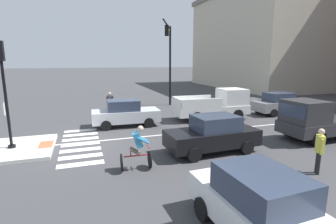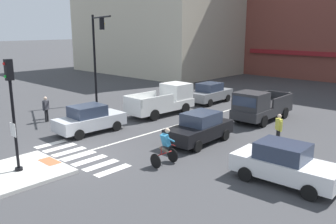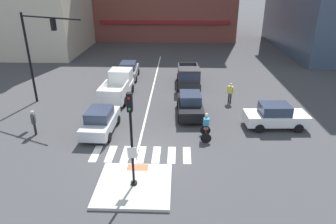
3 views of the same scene
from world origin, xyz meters
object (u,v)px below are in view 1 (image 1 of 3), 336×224
object	(u,v)px
car_silver_westbound_near	(125,113)
cyclist	(137,147)
car_grey_westbound_distant	(279,103)
car_black_eastbound_mid	(213,134)
pedestrian_at_curb_left	(110,101)
pedestrian_waiting_far_side	(320,147)
signal_pole	(4,85)
traffic_light_mast	(169,54)
pickup_truck_charcoal_eastbound_far	(321,120)
car_white_cross_right	(264,210)
pickup_truck_white_westbound_far	(217,105)

from	to	relation	value
car_silver_westbound_near	cyclist	size ratio (longest dim) A/B	2.48
car_grey_westbound_distant	car_black_eastbound_mid	world-z (taller)	same
pedestrian_at_curb_left	pedestrian_waiting_far_side	size ratio (longest dim) A/B	1.00
signal_pole	cyclist	bearing A→B (deg)	52.47
signal_pole	traffic_light_mast	distance (m)	13.50
signal_pole	pedestrian_at_curb_left	xyz separation A→B (m)	(-7.05, 5.13, -1.98)
pedestrian_at_curb_left	car_black_eastbound_mid	bearing A→B (deg)	18.89
cyclist	pickup_truck_charcoal_eastbound_far	bearing A→B (deg)	94.75
car_black_eastbound_mid	pedestrian_waiting_far_side	bearing A→B (deg)	37.25
cyclist	signal_pole	bearing A→B (deg)	-127.53
signal_pole	car_white_cross_right	bearing A→B (deg)	38.28
pickup_truck_white_westbound_far	car_black_eastbound_mid	bearing A→B (deg)	-30.73
car_grey_westbound_distant	pedestrian_at_curb_left	bearing A→B (deg)	-108.77
car_white_cross_right	car_black_eastbound_mid	xyz separation A→B (m)	(-5.63, 1.78, 0.00)
traffic_light_mast	car_white_cross_right	xyz separation A→B (m)	(17.06, -3.61, -3.78)
car_silver_westbound_near	car_black_eastbound_mid	xyz separation A→B (m)	(5.87, 2.93, 0.00)
pedestrian_at_curb_left	traffic_light_mast	bearing A→B (deg)	105.20
car_white_cross_right	pickup_truck_charcoal_eastbound_far	xyz separation A→B (m)	(-5.58, 7.97, 0.17)
car_white_cross_right	pickup_truck_charcoal_eastbound_far	bearing A→B (deg)	124.99
car_white_cross_right	pickup_truck_charcoal_eastbound_far	world-z (taller)	pickup_truck_charcoal_eastbound_far
signal_pole	car_silver_westbound_near	world-z (taller)	signal_pole
pedestrian_at_curb_left	pedestrian_waiting_far_side	world-z (taller)	same
car_black_eastbound_mid	pickup_truck_charcoal_eastbound_far	world-z (taller)	pickup_truck_charcoal_eastbound_far
car_silver_westbound_near	car_black_eastbound_mid	world-z (taller)	same
car_silver_westbound_near	pedestrian_waiting_far_side	xyz separation A→B (m)	(9.12, 5.40, 0.17)
signal_pole	pedestrian_at_curb_left	world-z (taller)	signal_pole
car_grey_westbound_distant	pickup_truck_charcoal_eastbound_far	distance (m)	6.46
pickup_truck_charcoal_eastbound_far	cyclist	size ratio (longest dim) A/B	3.05
car_silver_westbound_near	pickup_truck_white_westbound_far	size ratio (longest dim) A/B	0.80
signal_pole	pedestrian_at_curb_left	size ratio (longest dim) A/B	2.80
pickup_truck_white_westbound_far	pedestrian_waiting_far_side	distance (m)	9.20
traffic_light_mast	pickup_truck_white_westbound_far	distance (m)	6.82
car_silver_westbound_near	cyclist	world-z (taller)	cyclist
car_silver_westbound_near	car_white_cross_right	bearing A→B (deg)	5.70
car_white_cross_right	pedestrian_waiting_far_side	size ratio (longest dim) A/B	2.50
car_white_cross_right	cyclist	world-z (taller)	cyclist
signal_pole	pickup_truck_white_westbound_far	bearing A→B (deg)	103.67
signal_pole	pedestrian_at_curb_left	distance (m)	8.94
car_grey_westbound_distant	car_silver_westbound_near	bearing A→B (deg)	-90.12
car_grey_westbound_distant	pickup_truck_charcoal_eastbound_far	world-z (taller)	pickup_truck_charcoal_eastbound_far
traffic_light_mast	pickup_truck_charcoal_eastbound_far	size ratio (longest dim) A/B	1.36
car_grey_westbound_distant	cyclist	bearing A→B (deg)	-61.55
car_grey_westbound_distant	car_white_cross_right	world-z (taller)	same
traffic_light_mast	car_grey_westbound_distant	xyz separation A→B (m)	(5.58, 6.98, -3.78)
signal_pole	pickup_truck_charcoal_eastbound_far	size ratio (longest dim) A/B	0.91
car_silver_westbound_near	pedestrian_waiting_far_side	size ratio (longest dim) A/B	2.49
car_black_eastbound_mid	car_grey_westbound_distant	bearing A→B (deg)	123.57
car_silver_westbound_near	pedestrian_waiting_far_side	bearing A→B (deg)	30.63
signal_pole	car_black_eastbound_mid	xyz separation A→B (m)	(2.95, 8.55, -2.15)
car_silver_westbound_near	car_grey_westbound_distant	bearing A→B (deg)	89.88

